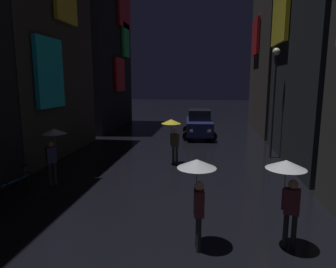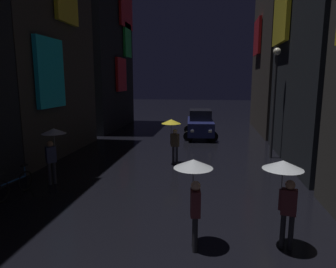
# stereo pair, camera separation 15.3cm
# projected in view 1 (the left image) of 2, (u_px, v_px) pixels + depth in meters

# --- Properties ---
(building_left_mid) EXTENTS (4.25, 7.70, 13.12)m
(building_left_mid) POSITION_uv_depth(u_px,v_px,m) (24.00, 26.00, 15.08)
(building_left_mid) COLOR #33302D
(building_left_mid) RESTS_ON ground
(building_left_far) EXTENTS (4.25, 8.24, 15.18)m
(building_left_far) POSITION_uv_depth(u_px,v_px,m) (93.00, 33.00, 23.95)
(building_left_far) COLOR black
(building_left_far) RESTS_ON ground
(pedestrian_near_crossing_clear) EXTENTS (0.90, 0.90, 2.12)m
(pedestrian_near_crossing_clear) POSITION_uv_depth(u_px,v_px,m) (53.00, 141.00, 11.13)
(pedestrian_near_crossing_clear) COLOR #2D2D38
(pedestrian_near_crossing_clear) RESTS_ON ground
(pedestrian_foreground_right_clear) EXTENTS (0.90, 0.90, 2.12)m
(pedestrian_foreground_right_clear) POSITION_uv_depth(u_px,v_px,m) (288.00, 180.00, 6.76)
(pedestrian_foreground_right_clear) COLOR black
(pedestrian_foreground_right_clear) RESTS_ON ground
(pedestrian_foreground_left_clear) EXTENTS (0.90, 0.90, 2.12)m
(pedestrian_foreground_left_clear) POSITION_uv_depth(u_px,v_px,m) (197.00, 179.00, 6.78)
(pedestrian_foreground_left_clear) COLOR black
(pedestrian_foreground_left_clear) RESTS_ON ground
(pedestrian_far_right_yellow) EXTENTS (0.90, 0.90, 2.12)m
(pedestrian_far_right_yellow) POSITION_uv_depth(u_px,v_px,m) (172.00, 129.00, 13.82)
(pedestrian_far_right_yellow) COLOR #2D2D38
(pedestrian_far_right_yellow) RESTS_ON ground
(bicycle_parked_at_storefront) EXTENTS (0.32, 1.81, 0.96)m
(bicycle_parked_at_storefront) POSITION_uv_depth(u_px,v_px,m) (14.00, 186.00, 10.08)
(bicycle_parked_at_storefront) COLOR black
(bicycle_parked_at_storefront) RESTS_ON ground
(car_distant) EXTENTS (2.47, 4.25, 1.92)m
(car_distant) POSITION_uv_depth(u_px,v_px,m) (199.00, 124.00, 20.62)
(car_distant) COLOR navy
(car_distant) RESTS_ON ground
(streetlamp_right_far) EXTENTS (0.36, 0.36, 5.42)m
(streetlamp_right_far) POSITION_uv_depth(u_px,v_px,m) (274.00, 90.00, 14.69)
(streetlamp_right_far) COLOR #2D2D33
(streetlamp_right_far) RESTS_ON ground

